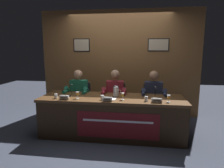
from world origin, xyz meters
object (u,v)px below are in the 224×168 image
water_cup_left (56,96)px  juice_glass_center (123,95)px  microphone_left (70,92)px  panelist_right (153,96)px  juice_glass_left (77,94)px  water_cup_center (102,98)px  nameplate_right (157,100)px  panelist_center (115,94)px  chair_right (152,106)px  nameplate_left (64,97)px  microphone_center (114,93)px  juice_glass_right (169,97)px  chair_center (116,104)px  nameplate_center (107,99)px  microphone_right (155,95)px  document_stack_center (110,99)px  panelist_left (78,93)px  chair_left (81,103)px  water_cup_right (146,99)px  water_pitcher_central (116,91)px

water_cup_left → juice_glass_center: (1.23, 0.07, 0.05)m
microphone_left → panelist_right: size_ratio=0.18×
juice_glass_left → water_cup_center: size_ratio=1.46×
juice_glass_center → nameplate_right: size_ratio=0.69×
panelist_center → juice_glass_left: bearing=-135.0°
microphone_left → water_cup_center: 0.71m
panelist_center → chair_right: panelist_center is taller
nameplate_left → water_cup_left: water_cup_left is taller
juice_glass_left → panelist_right: size_ratio=0.10×
microphone_center → juice_glass_right: bearing=-12.1°
microphone_left → chair_center: bearing=38.0°
juice_glass_center → chair_right: (0.59, 0.79, -0.41)m
nameplate_center → nameplate_right: size_ratio=0.94×
microphone_left → microphone_right: (1.62, 0.01, 0.00)m
microphone_left → microphone_center: (0.86, -0.00, 0.00)m
document_stack_center → chair_center: bearing=89.3°
nameplate_center → chair_right: chair_right is taller
chair_center → panelist_center: 0.34m
nameplate_center → nameplate_right: 0.85m
panelist_center → microphone_center: bearing=-84.4°
juice_glass_left → panelist_right: panelist_right is taller
panelist_right → juice_glass_left: bearing=-156.6°
juice_glass_center → chair_right: chair_right is taller
juice_glass_center → document_stack_center: bearing=-176.8°
nameplate_right → water_cup_center: bearing=176.0°
microphone_left → nameplate_right: 1.65m
panelist_left → nameplate_left: size_ratio=7.20×
panelist_left → nameplate_right: panelist_left is taller
juice_glass_center → microphone_center: microphone_center is taller
microphone_center → panelist_right: panelist_right is taller
panelist_left → nameplate_center: size_ratio=7.23×
juice_glass_left → juice_glass_right: same height
juice_glass_right → microphone_right: (-0.21, 0.22, -0.01)m
chair_left → panelist_center: 0.88m
juice_glass_center → water_cup_right: (0.42, -0.05, -0.05)m
chair_center → panelist_left: bearing=-166.1°
microphone_center → panelist_right: size_ratio=0.18×
water_cup_right → juice_glass_center: bearing=172.9°
microphone_left → chair_center: microphone_left is taller
panelist_right → juice_glass_right: size_ratio=9.88×
chair_left → microphone_left: bearing=-90.8°
panelist_right → document_stack_center: bearing=-143.6°
juice_glass_left → water_pitcher_central: 0.73m
panelist_center → microphone_right: (0.81, -0.43, 0.12)m
nameplate_right → water_cup_right: 0.19m
microphone_left → water_cup_right: (1.45, -0.20, -0.04)m
nameplate_left → water_cup_center: bearing=6.4°
panelist_left → nameplate_center: panelist_left is taller
water_cup_center → chair_right: bearing=41.8°
panelist_right → juice_glass_right: panelist_right is taller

